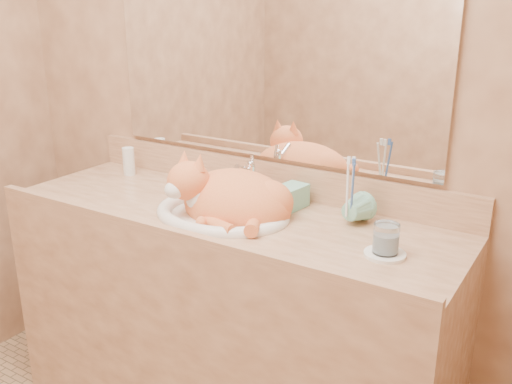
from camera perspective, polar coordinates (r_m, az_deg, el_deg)
The scene contains 12 objects.
wall_back at distance 2.05m, azimuth 1.14°, elevation 10.75°, with size 2.40×0.02×2.50m, color brown.
vanity_counter at distance 2.12m, azimuth -2.95°, elevation -12.91°, with size 1.60×0.55×0.85m, color #905E40, non-canonical shape.
mirror at distance 2.03m, azimuth 0.98°, elevation 14.63°, with size 1.30×0.02×0.80m, color white.
sink_basin at distance 1.89m, azimuth -3.43°, elevation -0.25°, with size 0.46×0.38×0.14m, color white, non-canonical shape.
faucet at distance 2.03m, azimuth -0.52°, elevation 1.28°, with size 0.04×0.11×0.16m, color silver, non-canonical shape.
cat at distance 1.90m, azimuth -2.70°, elevation -0.38°, with size 0.40×0.33×0.22m, color #D96232, non-canonical shape.
soap_dispenser at distance 1.90m, azimuth 2.45°, elevation 0.47°, with size 0.08×0.08×0.18m, color #79C1A6.
toothbrush_cup at distance 1.81m, azimuth 9.26°, elevation -2.15°, with size 0.10×0.10×0.09m, color #79C1A6.
toothbrushes at distance 1.78m, azimuth 9.41°, elevation 0.58°, with size 0.04×0.04×0.23m, color silver, non-canonical shape.
saucer at distance 1.65m, azimuth 12.76°, elevation -6.08°, with size 0.12×0.12×0.01m, color white.
water_glass at distance 1.63m, azimuth 12.88°, elevation -4.56°, with size 0.07×0.07×0.09m, color silver.
lotion_bottle at distance 2.39m, azimuth -12.61°, elevation 3.02°, with size 0.05×0.05×0.11m, color silver.
Camera 1 is at (1.05, -0.74, 1.53)m, focal length 40.00 mm.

